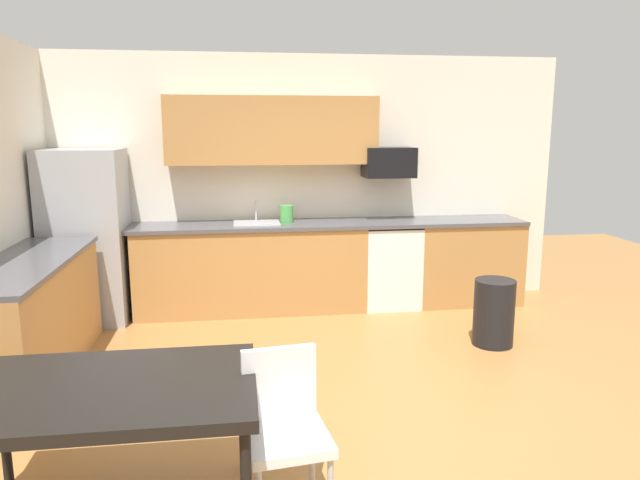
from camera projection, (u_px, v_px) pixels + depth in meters
name	position (u px, v px, depth m)	size (l,w,h in m)	color
ground_plane	(340.00, 405.00, 4.16)	(12.00, 12.00, 0.00)	#9E6B38
wall_back	(299.00, 181.00, 6.48)	(5.80, 0.10, 2.70)	silver
cabinet_run_back	(252.00, 269.00, 6.24)	(2.39, 0.60, 0.90)	#AD7A42
cabinet_run_back_right	(465.00, 262.00, 6.56)	(1.16, 0.60, 0.90)	#AD7A42
cabinet_run_left	(29.00, 322.00, 4.54)	(0.60, 2.00, 0.90)	#AD7A42
countertop_back	(303.00, 224.00, 6.22)	(4.80, 0.64, 0.04)	#4C4C51
countertop_left	(24.00, 263.00, 4.45)	(0.64, 2.00, 0.04)	#4C4C51
upper_cabinets_back	(272.00, 130.00, 6.12)	(2.20, 0.34, 0.70)	#AD7A42
refrigerator	(87.00, 236.00, 5.86)	(0.76, 0.70, 1.72)	#9EA0A5
oven_range	(389.00, 264.00, 6.44)	(0.60, 0.60, 0.91)	white
microwave	(389.00, 162.00, 6.33)	(0.54, 0.36, 0.32)	black
sink_basin	(257.00, 229.00, 6.16)	(0.48, 0.40, 0.14)	#A5A8AD
sink_faucet	(256.00, 212.00, 6.31)	(0.02, 0.02, 0.24)	#B2B5BA
dining_table	(108.00, 397.00, 2.79)	(1.40, 0.90, 0.74)	black
chair_near_table	(284.00, 422.00, 2.90)	(0.45, 0.45, 0.85)	white
trash_bin	(494.00, 313.00, 5.26)	(0.36, 0.36, 0.60)	black
kettle	(287.00, 215.00, 6.23)	(0.14, 0.14, 0.20)	#4CA54C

